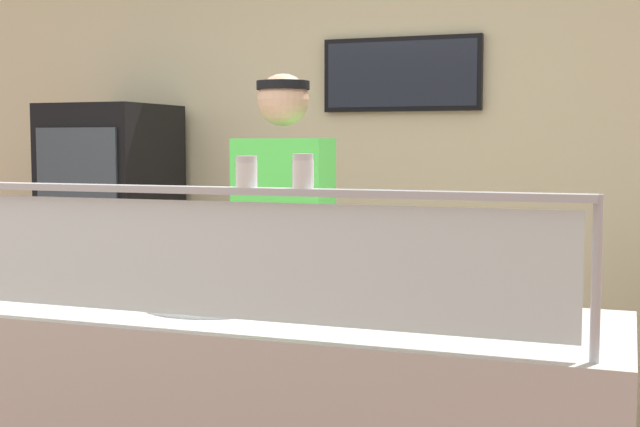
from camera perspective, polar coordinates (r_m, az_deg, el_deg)
shop_rear_unit at (r=4.81m, az=7.99°, el=3.17°), size 6.44×0.13×2.70m
sneeze_guard at (r=2.39m, az=-4.76°, el=-1.79°), size 1.87×0.06×0.41m
pizza_tray at (r=2.86m, az=-6.91°, el=-5.71°), size 0.48×0.48×0.04m
pizza_server at (r=2.84m, az=-7.04°, el=-5.35°), size 0.15×0.29×0.01m
parmesan_shaker at (r=2.38m, az=-4.89°, el=2.64°), size 0.06×0.06×0.09m
pepper_flake_shaker at (r=2.31m, az=-1.13°, el=2.68°), size 0.06×0.06×0.09m
worker_figure at (r=3.52m, az=-2.39°, el=-3.08°), size 0.41×0.50×1.76m
drink_fridge at (r=5.15m, az=-13.56°, el=-2.46°), size 0.61×0.67×1.70m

